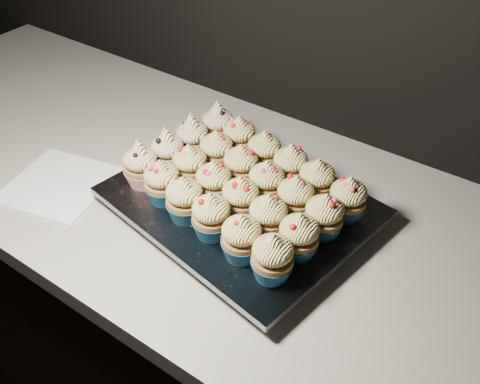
{
  "coord_description": "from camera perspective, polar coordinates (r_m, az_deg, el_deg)",
  "views": [
    {
      "loc": [
        0.18,
        1.1,
        1.53
      ],
      "look_at": [
        -0.22,
        1.67,
        0.95
      ],
      "focal_mm": 40.0,
      "sensor_mm": 36.0,
      "label": 1
    }
  ],
  "objects": [
    {
      "name": "cupcake_7",
      "position": [
        0.93,
        -5.35,
        2.76
      ],
      "size": [
        0.06,
        0.06,
        0.08
      ],
      "color": "navy",
      "rests_on": "foil_lining"
    },
    {
      "name": "cupcake_19",
      "position": [
        1.0,
        -0.08,
        5.82
      ],
      "size": [
        0.06,
        0.06,
        0.08
      ],
      "color": "navy",
      "rests_on": "foil_lining"
    },
    {
      "name": "cupcake_14",
      "position": [
        0.93,
        0.08,
        2.75
      ],
      "size": [
        0.06,
        0.06,
        0.08
      ],
      "color": "navy",
      "rests_on": "foil_lining"
    },
    {
      "name": "cupcake_11",
      "position": [
        0.8,
        6.27,
        -4.73
      ],
      "size": [
        0.06,
        0.06,
        0.08
      ],
      "color": "navy",
      "rests_on": "foil_lining"
    },
    {
      "name": "cupcake_2",
      "position": [
        0.87,
        -5.92,
        -0.78
      ],
      "size": [
        0.06,
        0.06,
        0.08
      ],
      "color": "navy",
      "rests_on": "foil_lining"
    },
    {
      "name": "cupcake_12",
      "position": [
        1.0,
        -5.11,
        5.73
      ],
      "size": [
        0.06,
        0.06,
        0.1
      ],
      "color": "red",
      "rests_on": "foil_lining"
    },
    {
      "name": "cupcake_3",
      "position": [
        0.83,
        -3.08,
        -2.58
      ],
      "size": [
        0.06,
        0.06,
        0.08
      ],
      "color": "navy",
      "rests_on": "foil_lining"
    },
    {
      "name": "cupcake_4",
      "position": [
        0.8,
        0.17,
        -4.89
      ],
      "size": [
        0.06,
        0.06,
        0.08
      ],
      "color": "navy",
      "rests_on": "foil_lining"
    },
    {
      "name": "cupcake_23",
      "position": [
        0.88,
        11.4,
        -0.78
      ],
      "size": [
        0.06,
        0.06,
        0.08
      ],
      "color": "navy",
      "rests_on": "foil_lining"
    },
    {
      "name": "cupcake_8",
      "position": [
        0.89,
        -2.82,
        0.96
      ],
      "size": [
        0.06,
        0.06,
        0.08
      ],
      "color": "navy",
      "rests_on": "foil_lining"
    },
    {
      "name": "worktop",
      "position": [
        0.9,
        12.69,
        -7.74
      ],
      "size": [
        2.44,
        0.64,
        0.04
      ],
      "primitive_type": "cube",
      "color": "beige",
      "rests_on": "cabinet"
    },
    {
      "name": "cupcake_13",
      "position": [
        0.97,
        -2.52,
        4.3
      ],
      "size": [
        0.06,
        0.06,
        0.08
      ],
      "color": "navy",
      "rests_on": "foil_lining"
    },
    {
      "name": "cupcake_22",
      "position": [
        0.91,
        8.16,
        1.15
      ],
      "size": [
        0.06,
        0.06,
        0.08
      ],
      "color": "navy",
      "rests_on": "foil_lining"
    },
    {
      "name": "cupcake_5",
      "position": [
        0.77,
        3.48,
        -6.99
      ],
      "size": [
        0.06,
        0.06,
        0.08
      ],
      "color": "navy",
      "rests_on": "foil_lining"
    },
    {
      "name": "baking_tray",
      "position": [
        0.94,
        0.0,
        -1.83
      ],
      "size": [
        0.43,
        0.36,
        0.02
      ],
      "primitive_type": "cube",
      "rotation": [
        0.0,
        0.0,
        -0.17
      ],
      "color": "black",
      "rests_on": "worktop"
    },
    {
      "name": "cupcake_10",
      "position": [
        0.83,
        3.02,
        -2.71
      ],
      "size": [
        0.06,
        0.06,
        0.08
      ],
      "color": "navy",
      "rests_on": "foil_lining"
    },
    {
      "name": "cupcake_21",
      "position": [
        0.93,
        5.38,
        2.74
      ],
      "size": [
        0.06,
        0.06,
        0.08
      ],
      "color": "navy",
      "rests_on": "foil_lining"
    },
    {
      "name": "cupcake_16",
      "position": [
        0.87,
        5.91,
        -0.68
      ],
      "size": [
        0.06,
        0.06,
        0.08
      ],
      "color": "navy",
      "rests_on": "foil_lining"
    },
    {
      "name": "cupcake_6",
      "position": [
        0.97,
        -7.72,
        4.23
      ],
      "size": [
        0.06,
        0.06,
        0.1
      ],
      "color": "red",
      "rests_on": "foil_lining"
    },
    {
      "name": "cupcake_1",
      "position": [
        0.91,
        -8.3,
        1.06
      ],
      "size": [
        0.06,
        0.06,
        0.08
      ],
      "color": "navy",
      "rests_on": "foil_lining"
    },
    {
      "name": "napkin",
      "position": [
        1.06,
        -18.73,
        0.78
      ],
      "size": [
        0.21,
        0.21,
        0.0
      ],
      "primitive_type": "cube",
      "rotation": [
        0.0,
        0.0,
        0.23
      ],
      "color": "white",
      "rests_on": "worktop"
    },
    {
      "name": "foil_lining",
      "position": [
        0.92,
        0.0,
        -1.05
      ],
      "size": [
        0.47,
        0.39,
        0.01
      ],
      "primitive_type": "cube",
      "rotation": [
        0.0,
        0.0,
        -0.17
      ],
      "color": "silver",
      "rests_on": "baking_tray"
    },
    {
      "name": "cupcake_9",
      "position": [
        0.86,
        0.05,
        -0.76
      ],
      "size": [
        0.06,
        0.06,
        0.08
      ],
      "color": "navy",
      "rests_on": "foil_lining"
    },
    {
      "name": "cupcake_18",
      "position": [
        1.04,
        -2.36,
        7.14
      ],
      "size": [
        0.06,
        0.06,
        0.1
      ],
      "color": "red",
      "rests_on": "foil_lining"
    },
    {
      "name": "cupcake_15",
      "position": [
        0.9,
        2.84,
        0.98
      ],
      "size": [
        0.06,
        0.06,
        0.08
      ],
      "color": "navy",
      "rests_on": "foil_lining"
    },
    {
      "name": "cupcake_20",
      "position": [
        0.96,
        2.58,
        4.22
      ],
      "size": [
        0.06,
        0.06,
        0.08
      ],
      "color": "navy",
      "rests_on": "foil_lining"
    },
    {
      "name": "cupcake_17",
      "position": [
        0.84,
        8.93,
        -2.61
      ],
      "size": [
        0.06,
        0.06,
        0.08
      ],
      "color": "navy",
      "rests_on": "foil_lining"
    },
    {
      "name": "cupcake_0",
      "position": [
        0.95,
        -10.51,
        2.84
      ],
      "size": [
        0.06,
        0.06,
        0.1
      ],
      "color": "red",
      "rests_on": "foil_lining"
    }
  ]
}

